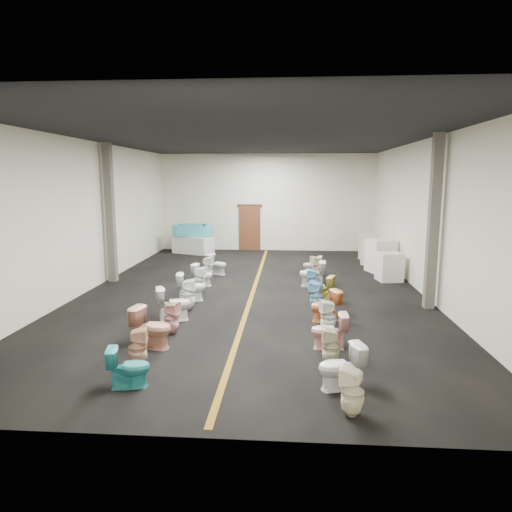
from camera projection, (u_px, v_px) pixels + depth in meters
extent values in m
plane|color=black|center=(253.00, 291.00, 13.85)|extent=(16.00, 16.00, 0.00)
plane|color=black|center=(253.00, 139.00, 13.10)|extent=(16.00, 16.00, 0.00)
plane|color=beige|center=(267.00, 203.00, 21.34)|extent=(10.00, 0.00, 10.00)
plane|color=beige|center=(202.00, 271.00, 5.61)|extent=(10.00, 0.00, 10.00)
plane|color=beige|center=(89.00, 216.00, 13.84)|extent=(0.00, 16.00, 16.00)
plane|color=beige|center=(426.00, 218.00, 13.11)|extent=(0.00, 16.00, 16.00)
cube|color=brown|center=(253.00, 291.00, 13.85)|extent=(0.12, 15.60, 0.01)
cube|color=#562D19|center=(250.00, 228.00, 21.54)|extent=(1.00, 0.10, 2.10)
cube|color=#331C11|center=(250.00, 205.00, 21.37)|extent=(1.15, 0.08, 0.10)
cube|color=#59544C|center=(110.00, 213.00, 14.80)|extent=(0.25, 0.25, 4.50)
cube|color=#59544C|center=(434.00, 223.00, 11.66)|extent=(0.25, 0.25, 4.50)
cube|color=silver|center=(193.00, 245.00, 20.74)|extent=(1.95, 1.47, 0.78)
cube|color=#40ABBA|center=(193.00, 230.00, 20.63)|extent=(1.21, 0.68, 0.50)
cylinder|color=#40ABBA|center=(180.00, 230.00, 20.66)|extent=(0.66, 0.66, 0.50)
cylinder|color=#40ABBA|center=(206.00, 230.00, 20.59)|extent=(0.66, 0.66, 0.50)
cube|color=teal|center=(193.00, 226.00, 20.59)|extent=(1.00, 0.48, 0.20)
cube|color=silver|center=(389.00, 267.00, 15.13)|extent=(0.85, 0.85, 0.94)
cube|color=silver|center=(381.00, 256.00, 16.56)|extent=(1.09, 1.09, 1.18)
cube|color=silver|center=(373.00, 253.00, 18.05)|extent=(1.04, 1.04, 0.89)
cube|color=beige|center=(367.00, 247.00, 19.42)|extent=(0.84, 0.84, 1.00)
imported|color=teal|center=(129.00, 367.00, 7.41)|extent=(0.73, 0.51, 0.68)
imported|color=#DCA584|center=(138.00, 347.00, 8.22)|extent=(0.39, 0.39, 0.73)
imported|color=tan|center=(152.00, 328.00, 9.14)|extent=(0.90, 0.62, 0.84)
imported|color=#E2A39D|center=(171.00, 318.00, 9.94)|extent=(0.39, 0.39, 0.72)
imported|color=white|center=(174.00, 304.00, 10.89)|extent=(0.91, 0.69, 0.83)
imported|color=white|center=(188.00, 294.00, 11.77)|extent=(0.42, 0.42, 0.82)
imported|color=white|center=(191.00, 287.00, 12.68)|extent=(0.82, 0.53, 0.78)
imported|color=white|center=(200.00, 280.00, 13.45)|extent=(0.41, 0.41, 0.81)
imported|color=white|center=(203.00, 275.00, 14.49)|extent=(0.75, 0.55, 0.69)
imported|color=white|center=(207.00, 268.00, 15.32)|extent=(0.41, 0.40, 0.78)
imported|color=silver|center=(217.00, 264.00, 16.17)|extent=(0.81, 0.65, 0.72)
imported|color=#F4E9C8|center=(353.00, 392.00, 6.49)|extent=(0.44, 0.44, 0.74)
imported|color=white|center=(341.00, 367.00, 7.32)|extent=(0.83, 0.61, 0.76)
imported|color=beige|center=(331.00, 347.00, 8.27)|extent=(0.33, 0.32, 0.71)
imported|color=#F4ACA7|center=(329.00, 331.00, 9.09)|extent=(0.73, 0.44, 0.73)
imported|color=white|center=(328.00, 317.00, 9.99)|extent=(0.41, 0.40, 0.76)
imported|color=#E77F43|center=(325.00, 306.00, 10.87)|extent=(0.83, 0.67, 0.74)
imported|color=#72B3D6|center=(317.00, 296.00, 11.72)|extent=(0.46, 0.46, 0.77)
imported|color=gold|center=(321.00, 288.00, 12.64)|extent=(0.82, 0.63, 0.73)
imported|color=#71C6EB|center=(312.00, 281.00, 13.48)|extent=(0.35, 0.34, 0.74)
imported|color=white|center=(312.00, 274.00, 14.34)|extent=(0.82, 0.48, 0.82)
imported|color=beige|center=(317.00, 268.00, 15.24)|extent=(0.47, 0.46, 0.82)
imported|color=silver|center=(312.00, 265.00, 16.11)|extent=(0.71, 0.46, 0.67)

